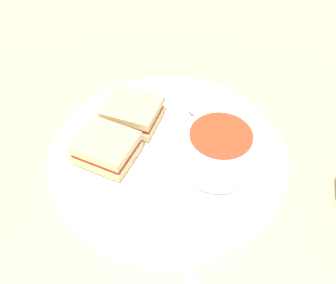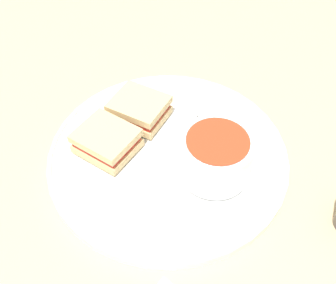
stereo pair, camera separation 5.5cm
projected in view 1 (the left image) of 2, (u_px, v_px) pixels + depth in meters
ground_plane at (168, 158)px, 0.58m from camera, size 2.40×2.40×0.00m
plate at (168, 154)px, 0.57m from camera, size 0.35×0.35×0.02m
soup_bowl at (218, 153)px, 0.52m from camera, size 0.10×0.10×0.06m
spoon at (200, 113)px, 0.61m from camera, size 0.07×0.10×0.01m
sandwich_half_near at (133, 112)px, 0.59m from camera, size 0.07×0.08×0.03m
sandwich_half_far at (106, 148)px, 0.55m from camera, size 0.07×0.08×0.03m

